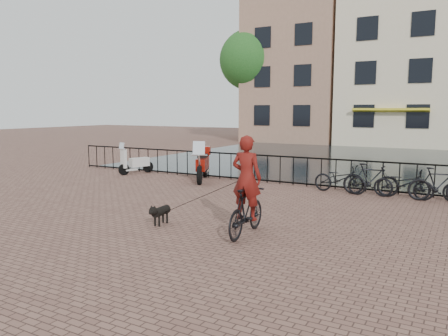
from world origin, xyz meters
The scene contains 14 objects.
ground centered at (0.00, 0.00, 0.00)m, with size 100.00×100.00×0.00m, color brown.
canal_water centered at (0.00, 17.30, 0.00)m, with size 20.00×20.00×0.00m, color black.
railing centered at (0.00, 8.00, 0.50)m, with size 20.00×0.05×1.02m.
canal_house_left centered at (-7.50, 30.00, 6.40)m, with size 7.50×9.00×12.80m.
canal_house_mid centered at (0.50, 30.00, 5.90)m, with size 8.00×9.50×11.80m.
tree_far_left centered at (-11.00, 27.00, 6.73)m, with size 5.04×5.04×9.27m.
cyclist centered at (1.31, 1.63, 0.95)m, with size 0.81×1.85×2.49m.
dog centered at (-0.80, 1.44, 0.25)m, with size 0.31×0.77×0.51m.
motorcycle centered at (-3.30, 7.25, 0.79)m, with size 1.41×2.24×1.59m.
scooter centered at (-6.70, 7.45, 0.68)m, with size 0.86×1.52×1.36m.
parked_bike_0 centered at (1.80, 7.40, 0.45)m, with size 0.60×1.72×0.90m, color black.
parked_bike_1 centered at (2.75, 7.40, 0.50)m, with size 0.47×1.66×1.00m, color black.
parked_bike_2 centered at (3.70, 7.40, 0.45)m, with size 0.60×1.72×0.90m, color black.
parked_bike_3 centered at (4.65, 7.40, 0.50)m, with size 0.47×1.66×1.00m, color black.
Camera 1 is at (5.31, -6.47, 2.66)m, focal length 35.00 mm.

